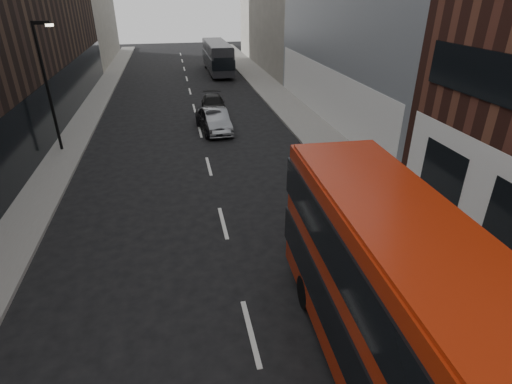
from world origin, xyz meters
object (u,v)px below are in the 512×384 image
red_bus (414,327)px  car_a (213,120)px  car_c (213,104)px  street_lamp (47,80)px  car_b (216,121)px  grey_bus (217,57)px

red_bus → car_a: bearing=97.3°
car_c → street_lamp: bearing=-142.8°
street_lamp → car_a: street_lamp is taller
car_a → car_b: bearing=-26.3°
car_a → car_b: car_a is taller
grey_bus → car_b: size_ratio=2.34×
grey_bus → car_c: bearing=-98.6°
street_lamp → red_bus: 21.94m
red_bus → street_lamp: bearing=122.5°
street_lamp → car_a: 9.97m
car_c → car_a: bearing=-93.2°
car_a → car_c: 4.64m
car_b → car_c: car_b is taller
red_bus → car_c: red_bus is taller
red_bus → car_c: (-1.41, 25.49, -1.91)m
red_bus → car_a: size_ratio=2.50×
car_a → car_b: (0.20, -0.07, -0.06)m
street_lamp → grey_bus: street_lamp is taller
street_lamp → car_a: (9.15, 2.00, -3.40)m
grey_bus → car_a: grey_bus is taller
red_bus → car_b: size_ratio=2.60×
grey_bus → street_lamp: bearing=-118.2°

